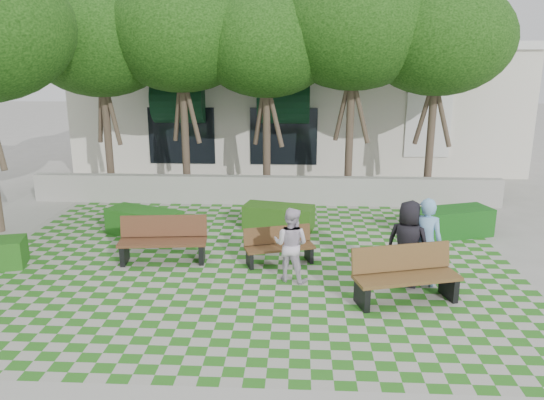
# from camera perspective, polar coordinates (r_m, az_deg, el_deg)

# --- Properties ---
(ground) EXTENTS (90.00, 90.00, 0.00)m
(ground) POSITION_cam_1_polar(r_m,az_deg,el_deg) (11.34, -2.95, -8.81)
(ground) COLOR gray
(ground) RESTS_ON ground
(lawn) EXTENTS (12.00, 12.00, 0.00)m
(lawn) POSITION_cam_1_polar(r_m,az_deg,el_deg) (12.25, -2.48, -6.89)
(lawn) COLOR #2B721E
(lawn) RESTS_ON ground
(retaining_wall) EXTENTS (15.00, 0.36, 0.90)m
(retaining_wall) POSITION_cam_1_polar(r_m,az_deg,el_deg) (17.05, -0.86, 1.09)
(retaining_wall) COLOR #9E9B93
(retaining_wall) RESTS_ON ground
(bench_east) EXTENTS (2.15, 1.20, 1.07)m
(bench_east) POSITION_cam_1_polar(r_m,az_deg,el_deg) (10.65, 14.13, -7.90)
(bench_east) COLOR brown
(bench_east) RESTS_ON ground
(bench_mid) EXTENTS (1.67, 0.98, 0.83)m
(bench_mid) POSITION_cam_1_polar(r_m,az_deg,el_deg) (12.19, 0.76, -5.01)
(bench_mid) COLOR #4E321A
(bench_mid) RESTS_ON ground
(bench_west) EXTENTS (2.05, 0.87, 1.05)m
(bench_west) POSITION_cam_1_polar(r_m,az_deg,el_deg) (12.51, -11.62, -4.29)
(bench_west) COLOR #502D1B
(bench_west) RESTS_ON ground
(hedge_east) EXTENTS (2.28, 1.48, 0.74)m
(hedge_east) POSITION_cam_1_polar(r_m,az_deg,el_deg) (14.79, 18.68, -2.28)
(hedge_east) COLOR #134A15
(hedge_east) RESTS_ON ground
(hedge_midright) EXTENTS (2.02, 1.16, 0.66)m
(hedge_midright) POSITION_cam_1_polar(r_m,az_deg,el_deg) (14.60, 0.72, -1.84)
(hedge_midright) COLOR #244E14
(hedge_midright) RESTS_ON ground
(hedge_midleft) EXTENTS (2.16, 1.51, 0.70)m
(hedge_midleft) POSITION_cam_1_polar(r_m,az_deg,el_deg) (14.46, -13.58, -2.37)
(hedge_midleft) COLOR #195015
(hedge_midleft) RESTS_ON ground
(person_blue) EXTENTS (0.79, 0.65, 1.87)m
(person_blue) POSITION_cam_1_polar(r_m,az_deg,el_deg) (11.31, 16.15, -4.38)
(person_blue) COLOR #7AB0DF
(person_blue) RESTS_ON ground
(person_dark) EXTENTS (1.05, 0.90, 1.81)m
(person_dark) POSITION_cam_1_polar(r_m,az_deg,el_deg) (11.21, 14.39, -4.59)
(person_dark) COLOR black
(person_dark) RESTS_ON ground
(person_white) EXTENTS (0.93, 0.83, 1.60)m
(person_white) POSITION_cam_1_polar(r_m,az_deg,el_deg) (11.16, 2.04, -4.80)
(person_white) COLOR silver
(person_white) RESTS_ON ground
(tree_row) EXTENTS (17.70, 13.40, 7.41)m
(tree_row) POSITION_cam_1_polar(r_m,az_deg,el_deg) (16.53, -7.73, 17.05)
(tree_row) COLOR #47382B
(tree_row) RESTS_ON ground
(building) EXTENTS (18.00, 8.92, 5.15)m
(building) POSITION_cam_1_polar(r_m,az_deg,el_deg) (24.47, 2.59, 10.29)
(building) COLOR silver
(building) RESTS_ON ground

